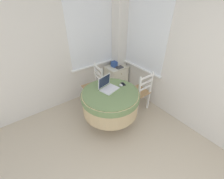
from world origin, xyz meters
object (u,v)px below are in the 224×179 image
at_px(corner_cabinet, 116,78).
at_px(cell_phone, 123,84).
at_px(book_on_cabinet, 118,67).
at_px(laptop, 108,86).
at_px(dining_chair_near_back_window, 94,86).
at_px(storage_box, 115,64).
at_px(dining_chair_near_right_window, 140,92).
at_px(round_dining_table, 110,101).
at_px(computer_mouse, 121,85).

bearing_deg(corner_cabinet, cell_phone, -121.16).
bearing_deg(book_on_cabinet, corner_cabinet, 106.45).
relative_size(laptop, dining_chair_near_back_window, 0.39).
height_order(storage_box, book_on_cabinet, storage_box).
relative_size(dining_chair_near_back_window, book_on_cabinet, 4.27).
bearing_deg(dining_chair_near_back_window, book_on_cabinet, 9.07).
distance_m(dining_chair_near_right_window, storage_box, 1.05).
bearing_deg(round_dining_table, laptop, 76.53).
distance_m(dining_chair_near_back_window, storage_box, 0.84).
relative_size(round_dining_table, storage_box, 7.10).
xyz_separation_m(round_dining_table, dining_chair_near_back_window, (0.11, 0.78, -0.13)).
bearing_deg(computer_mouse, cell_phone, 19.08).
bearing_deg(cell_phone, computer_mouse, -160.92).
xyz_separation_m(round_dining_table, book_on_cabinet, (0.92, 0.91, 0.09)).
distance_m(round_dining_table, laptop, 0.28).
relative_size(computer_mouse, corner_cabinet, 0.13).
relative_size(laptop, corner_cabinet, 0.56).
height_order(dining_chair_near_back_window, dining_chair_near_right_window, same).
relative_size(laptop, book_on_cabinet, 1.67).
bearing_deg(book_on_cabinet, storage_box, 117.74).
distance_m(computer_mouse, dining_chair_near_back_window, 0.83).
xyz_separation_m(cell_phone, dining_chair_near_right_window, (0.42, -0.08, -0.33)).
bearing_deg(book_on_cabinet, dining_chair_near_back_window, -170.93).
distance_m(dining_chair_near_back_window, dining_chair_near_right_window, 1.05).
distance_m(laptop, cell_phone, 0.34).
distance_m(corner_cabinet, storage_box, 0.40).
xyz_separation_m(computer_mouse, storage_box, (0.59, 0.96, -0.07)).
height_order(laptop, corner_cabinet, laptop).
xyz_separation_m(laptop, dining_chair_near_right_window, (0.76, -0.13, -0.37)).
height_order(round_dining_table, computer_mouse, computer_mouse).
xyz_separation_m(cell_phone, book_on_cabinet, (0.56, 0.84, -0.11)).
bearing_deg(laptop, cell_phone, -8.78).
xyz_separation_m(corner_cabinet, storage_box, (-0.03, 0.04, 0.39)).
bearing_deg(storage_box, cell_phone, -118.64).
relative_size(computer_mouse, dining_chair_near_right_window, 0.09).
bearing_deg(laptop, dining_chair_near_right_window, -9.99).
relative_size(laptop, computer_mouse, 4.46).
relative_size(round_dining_table, corner_cabinet, 1.63).
bearing_deg(dining_chair_near_right_window, round_dining_table, 179.16).
relative_size(dining_chair_near_right_window, corner_cabinet, 1.44).
bearing_deg(computer_mouse, round_dining_table, -171.47).
height_order(laptop, book_on_cabinet, laptop).
height_order(round_dining_table, cell_phone, cell_phone).
bearing_deg(corner_cabinet, dining_chair_near_back_window, -167.04).
bearing_deg(dining_chair_near_right_window, corner_cabinet, 83.12).
bearing_deg(dining_chair_near_back_window, cell_phone, -70.14).
xyz_separation_m(round_dining_table, cell_phone, (0.36, 0.07, 0.20)).
relative_size(cell_phone, corner_cabinet, 0.20).
distance_m(computer_mouse, storage_box, 1.13).
relative_size(round_dining_table, laptop, 2.91).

